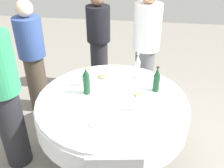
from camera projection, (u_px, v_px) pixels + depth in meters
The scene contains 15 objects.
ground_plane at pixel (112, 152), 2.91m from camera, with size 10.00×10.00×0.00m, color gray.
dining_table at pixel (112, 110), 2.60m from camera, with size 1.54×1.54×0.74m.
bottle_dark_green_inner at pixel (157, 80), 2.59m from camera, with size 0.07×0.07×0.28m.
bottle_dark_green_mid at pixel (87, 82), 2.54m from camera, with size 0.07×0.07×0.30m.
bottle_clear_near at pixel (137, 67), 2.82m from camera, with size 0.06×0.06×0.30m.
wine_glass_right at pixel (139, 101), 2.30m from camera, with size 0.06×0.06×0.16m.
wine_glass_west at pixel (84, 78), 2.68m from camera, with size 0.06×0.06×0.15m.
plate_far at pixel (103, 122), 2.21m from camera, with size 0.25×0.25×0.02m.
plate_rear at pixel (103, 77), 2.87m from camera, with size 0.25×0.25×0.04m.
plate_left at pixel (139, 96), 2.55m from camera, with size 0.24×0.24×0.04m.
knife_mid at pixel (71, 114), 2.31m from camera, with size 0.18×0.02×0.01m, color silver.
person_inner at pixel (146, 49), 3.26m from camera, with size 0.34×0.34×1.67m.
person_mid at pixel (99, 42), 3.72m from camera, with size 0.34×0.34×1.50m.
person_near at pixel (33, 57), 3.25m from camera, with size 0.34×0.34×1.51m.
person_right at pixel (4, 94), 2.37m from camera, with size 0.34×0.34×1.66m.
Camera 1 is at (-2.07, -0.28, 2.17)m, focal length 40.64 mm.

